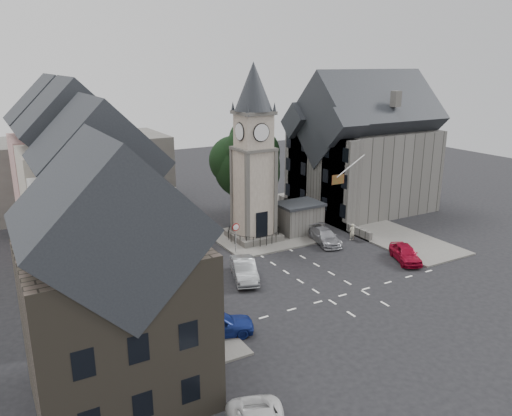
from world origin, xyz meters
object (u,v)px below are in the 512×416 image
clock_tower (254,155)px  pedestrian (352,232)px  stone_shelter (299,218)px  car_west_blue (217,324)px  car_east_red (405,253)px

clock_tower → pedestrian: size_ratio=10.09×
clock_tower → stone_shelter: (4.80, -0.49, -6.57)m
clock_tower → car_west_blue: 18.94m
car_west_blue → car_east_red: car_west_blue is taller
car_east_red → pedestrian: bearing=118.8°
pedestrian → car_east_red: bearing=99.5°
car_east_red → pedestrian: (-0.50, 6.29, 0.09)m
clock_tower → stone_shelter: size_ratio=3.78×
pedestrian → car_west_blue: bearing=31.7°
car_west_blue → pedestrian: pedestrian is taller
pedestrian → clock_tower: bearing=-25.5°
clock_tower → stone_shelter: clock_tower is taller
car_west_blue → car_east_red: 19.18m
car_west_blue → pedestrian: (18.44, 9.29, 0.03)m
stone_shelter → car_east_red: stone_shelter is taller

